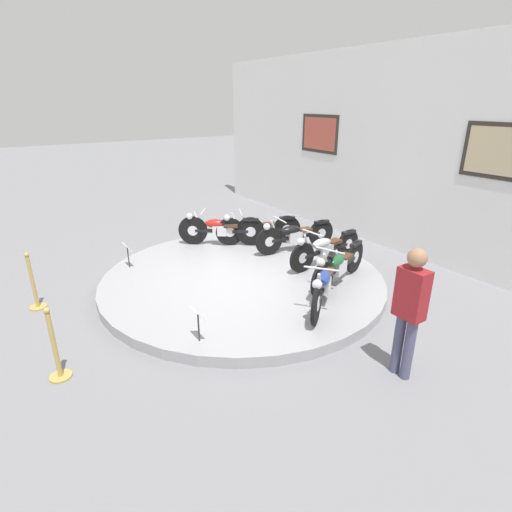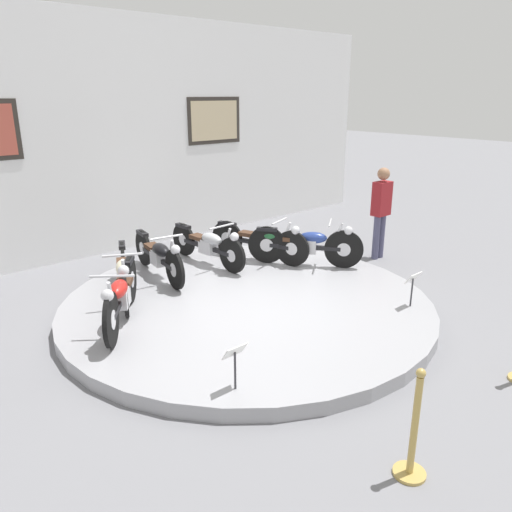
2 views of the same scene
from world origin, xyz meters
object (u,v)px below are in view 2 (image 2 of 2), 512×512
Objects in this scene: motorcycle_blue at (307,244)px; info_placard_front_centre at (413,282)px; stanchion_post_left_of_entry at (413,441)px; info_placard_front_left at (235,357)px; motorcycle_silver at (208,244)px; motorcycle_black at (159,255)px; motorcycle_green at (261,240)px; motorcycle_cream at (124,273)px; motorcycle_red at (121,294)px; visitor_standing at (381,207)px.

info_placard_front_centre is at bearing -94.08° from motorcycle_blue.
info_placard_front_centre is 3.25m from stanchion_post_left_of_entry.
stanchion_post_left_of_entry reaches higher than info_placard_front_left.
motorcycle_silver is at bearing 108.11° from info_placard_front_centre.
motorcycle_green is at bearing -13.67° from motorcycle_black.
motorcycle_cream is 1.12× the size of motorcycle_blue.
motorcycle_black is 2.55m from motorcycle_blue.
motorcycle_red reaches higher than motorcycle_silver.
info_placard_front_centre is 2.77m from visitor_standing.
stanchion_post_left_of_entry is at bearing -80.81° from motorcycle_red.
motorcycle_red is 0.90× the size of motorcycle_cream.
info_placard_front_centre is (1.11, -3.39, -0.01)m from motorcycle_silver.
visitor_standing is (4.85, -0.99, 0.44)m from motorcycle_cream.
motorcycle_cream is at bearing 179.94° from motorcycle_green.
motorcycle_silver is 0.95m from motorcycle_green.
info_placard_front_left is (-1.11, -3.39, -0.01)m from motorcycle_black.
motorcycle_black reaches higher than info_placard_front_left.
motorcycle_cream is 4.16m from info_placard_front_centre.
visitor_standing reaches higher than motorcycle_blue.
stanchion_post_left_of_entry reaches higher than info_placard_front_centre.
motorcycle_red is at bearing 94.07° from info_placard_front_left.
motorcycle_cream is at bearing 134.89° from info_placard_front_centre.
motorcycle_red is 4.02m from info_placard_front_centre.
info_placard_front_centre is 0.29× the size of visitor_standing.
info_placard_front_left is 5.50m from visitor_standing.
info_placard_front_centre is at bearing 32.93° from stanchion_post_left_of_entry.
motorcycle_silver is 3.99m from info_placard_front_left.
visitor_standing is at bearing -24.43° from motorcycle_green.
motorcycle_silver is 3.57m from info_placard_front_centre.
motorcycle_green is (3.09, 0.75, -0.01)m from motorcycle_red.
motorcycle_red is at bearing 177.35° from visitor_standing.
motorcycle_green is at bearing 155.57° from visitor_standing.
motorcycle_red is 5.30m from visitor_standing.
motorcycle_silver is 5.40m from stanchion_post_left_of_entry.
motorcycle_cream is at bearing 168.42° from visitor_standing.
motorcycle_black is 1.11× the size of visitor_standing.
visitor_standing is (3.02, -1.43, 0.46)m from motorcycle_silver.
motorcycle_cream is 3.58× the size of info_placard_front_centre.
info_placard_front_left is at bearing -121.72° from motorcycle_silver.
motorcycle_blue is 4.90m from stanchion_post_left_of_entry.
visitor_standing reaches higher than motorcycle_silver.
visitor_standing is at bearing -11.58° from motorcycle_cream.
visitor_standing is (5.12, 1.96, 0.46)m from info_placard_front_left.
info_placard_front_left is at bearing -85.93° from motorcycle_red.
motorcycle_green is 3.71× the size of info_placard_front_left.
motorcycle_green is (2.67, -0.00, -0.01)m from motorcycle_cream.
motorcycle_cream is at bearing 60.58° from motorcycle_red.
info_placard_front_centre is at bearing -71.89° from motorcycle_silver.
motorcycle_blue is 3.19× the size of info_placard_front_centre.
info_placard_front_left is 1.00× the size of info_placard_front_centre.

